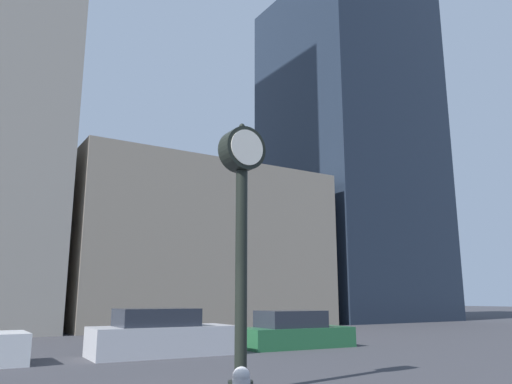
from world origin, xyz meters
TOP-DOWN VIEW (x-y plane):
  - building_storefront_row at (11.16, 24.00)m, footprint 16.54×12.00m
  - building_glass_modern at (26.48, 24.00)m, footprint 12.10×12.00m
  - street_clock at (2.18, 1.19)m, footprint 0.92×0.72m
  - car_silver at (3.19, 7.84)m, footprint 4.47×2.05m
  - car_green at (8.28, 7.75)m, footprint 4.23×2.01m

SIDE VIEW (x-z plane):
  - car_green at x=8.28m, z-range -0.11..1.20m
  - car_silver at x=3.19m, z-range -0.11..1.33m
  - street_clock at x=2.18m, z-range 0.67..6.02m
  - building_storefront_row at x=11.16m, z-range 0.00..10.01m
  - building_glass_modern at x=26.48m, z-range 0.00..28.41m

